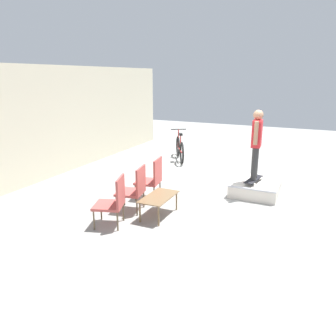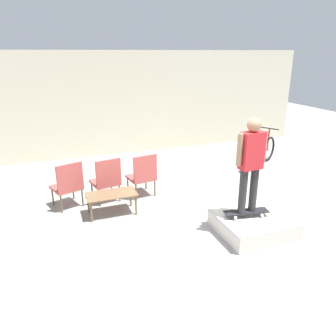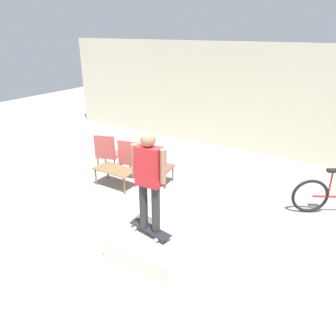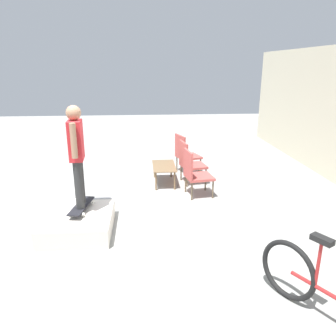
# 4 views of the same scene
# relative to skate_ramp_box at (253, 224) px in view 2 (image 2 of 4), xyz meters

# --- Properties ---
(ground_plane) EXTENTS (24.00, 24.00, 0.00)m
(ground_plane) POSITION_rel_skate_ramp_box_xyz_m (-0.98, 0.60, -0.15)
(ground_plane) COLOR gray
(house_wall_back) EXTENTS (12.00, 0.06, 3.00)m
(house_wall_back) POSITION_rel_skate_ramp_box_xyz_m (-0.98, 5.38, 1.35)
(house_wall_back) COLOR beige
(house_wall_back) RESTS_ON ground_plane
(skate_ramp_box) EXTENTS (1.23, 1.07, 0.32)m
(skate_ramp_box) POSITION_rel_skate_ramp_box_xyz_m (0.00, 0.00, 0.00)
(skate_ramp_box) COLOR silver
(skate_ramp_box) RESTS_ON ground_plane
(skateboard_on_ramp) EXTENTS (0.79, 0.34, 0.07)m
(skateboard_on_ramp) POSITION_rel_skate_ramp_box_xyz_m (-0.12, 0.05, 0.23)
(skateboard_on_ramp) COLOR black
(skateboard_on_ramp) RESTS_ON skate_ramp_box
(person_skater) EXTENTS (0.57, 0.23, 1.60)m
(person_skater) POSITION_rel_skate_ramp_box_xyz_m (-0.12, 0.05, 1.18)
(person_skater) COLOR #2D2D2D
(person_skater) RESTS_ON skateboard_on_ramp
(coffee_table) EXTENTS (0.94, 0.50, 0.42)m
(coffee_table) POSITION_rel_skate_ramp_box_xyz_m (-2.14, 1.52, 0.22)
(coffee_table) COLOR brown
(coffee_table) RESTS_ON ground_plane
(patio_chair_left) EXTENTS (0.66, 0.66, 0.96)m
(patio_chair_left) POSITION_rel_skate_ramp_box_xyz_m (-2.88, 2.09, 0.36)
(patio_chair_left) COLOR brown
(patio_chair_left) RESTS_ON ground_plane
(patio_chair_center) EXTENTS (0.61, 0.61, 0.96)m
(patio_chair_center) POSITION_rel_skate_ramp_box_xyz_m (-2.12, 2.09, 0.36)
(patio_chair_center) COLOR brown
(patio_chair_center) RESTS_ON ground_plane
(patio_chair_right) EXTENTS (0.59, 0.59, 0.96)m
(patio_chair_right) POSITION_rel_skate_ramp_box_xyz_m (-1.35, 2.09, 0.36)
(patio_chair_right) COLOR brown
(patio_chair_right) RESTS_ON ground_plane
(bicycle) EXTENTS (1.54, 0.92, 0.98)m
(bicycle) POSITION_rel_skate_ramp_box_xyz_m (2.24, 2.92, 0.22)
(bicycle) COLOR black
(bicycle) RESTS_ON ground_plane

